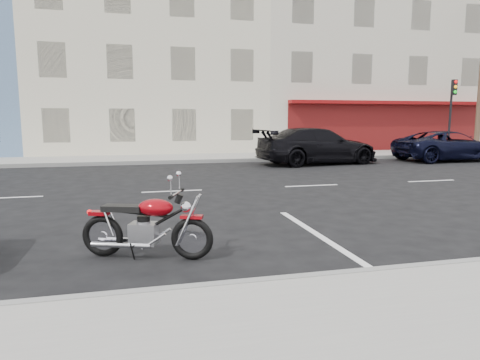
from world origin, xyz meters
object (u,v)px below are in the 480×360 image
at_px(fire_hydrant, 423,145).
at_px(motorcycle, 194,229).
at_px(suv_far, 449,146).
at_px(car_far, 317,146).
at_px(traffic_light, 452,106).

xyz_separation_m(fire_hydrant, motorcycle, (-14.18, -14.20, -0.10)).
height_order(motorcycle, suv_far, suv_far).
height_order(motorcycle, car_far, car_far).
distance_m(fire_hydrant, car_far, 7.97).
distance_m(traffic_light, motorcycle, 21.15).
xyz_separation_m(motorcycle, car_far, (6.79, 11.22, 0.34)).
height_order(suv_far, car_far, car_far).
relative_size(fire_hydrant, suv_far, 0.15).
height_order(traffic_light, car_far, traffic_light).
relative_size(traffic_light, suv_far, 0.77).
bearing_deg(traffic_light, motorcycle, -138.17).
xyz_separation_m(traffic_light, motorcycle, (-15.68, -14.03, -2.13)).
relative_size(traffic_light, fire_hydrant, 5.28).
relative_size(fire_hydrant, motorcycle, 0.40).
distance_m(fire_hydrant, motorcycle, 20.07).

